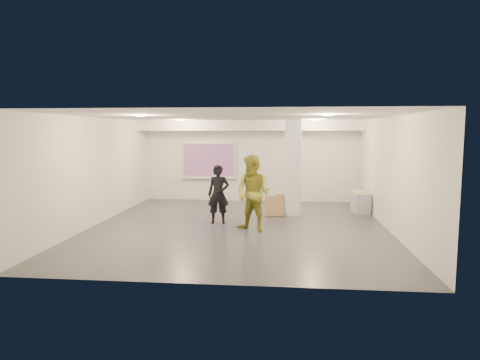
# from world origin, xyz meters

# --- Properties ---
(floor) EXTENTS (8.00, 9.00, 0.01)m
(floor) POSITION_xyz_m (0.00, 0.00, 0.00)
(floor) COLOR #393B40
(floor) RESTS_ON ground
(ceiling) EXTENTS (8.00, 9.00, 0.01)m
(ceiling) POSITION_xyz_m (0.00, 0.00, 3.00)
(ceiling) COLOR white
(ceiling) RESTS_ON floor
(wall_back) EXTENTS (8.00, 0.01, 3.00)m
(wall_back) POSITION_xyz_m (0.00, 4.50, 1.50)
(wall_back) COLOR silver
(wall_back) RESTS_ON floor
(wall_front) EXTENTS (8.00, 0.01, 3.00)m
(wall_front) POSITION_xyz_m (0.00, -4.50, 1.50)
(wall_front) COLOR silver
(wall_front) RESTS_ON floor
(wall_left) EXTENTS (0.01, 9.00, 3.00)m
(wall_left) POSITION_xyz_m (-4.00, 0.00, 1.50)
(wall_left) COLOR silver
(wall_left) RESTS_ON floor
(wall_right) EXTENTS (0.01, 9.00, 3.00)m
(wall_right) POSITION_xyz_m (4.00, 0.00, 1.50)
(wall_right) COLOR silver
(wall_right) RESTS_ON floor
(soffit_band) EXTENTS (8.00, 1.10, 0.36)m
(soffit_band) POSITION_xyz_m (0.00, 3.95, 2.82)
(soffit_band) COLOR silver
(soffit_band) RESTS_ON ceiling
(downlight_nw) EXTENTS (0.22, 0.22, 0.02)m
(downlight_nw) POSITION_xyz_m (-2.20, 2.50, 2.98)
(downlight_nw) COLOR #FFED7E
(downlight_nw) RESTS_ON ceiling
(downlight_ne) EXTENTS (0.22, 0.22, 0.02)m
(downlight_ne) POSITION_xyz_m (2.20, 2.50, 2.98)
(downlight_ne) COLOR #FFED7E
(downlight_ne) RESTS_ON ceiling
(downlight_sw) EXTENTS (0.22, 0.22, 0.02)m
(downlight_sw) POSITION_xyz_m (-2.20, -1.50, 2.98)
(downlight_sw) COLOR #FFED7E
(downlight_sw) RESTS_ON ceiling
(downlight_se) EXTENTS (0.22, 0.22, 0.02)m
(downlight_se) POSITION_xyz_m (2.20, -1.50, 2.98)
(downlight_se) COLOR #FFED7E
(downlight_se) RESTS_ON ceiling
(column) EXTENTS (0.52, 0.52, 3.00)m
(column) POSITION_xyz_m (1.50, 1.80, 1.50)
(column) COLOR white
(column) RESTS_ON floor
(projection_screen) EXTENTS (2.10, 0.13, 1.42)m
(projection_screen) POSITION_xyz_m (-1.60, 4.45, 1.53)
(projection_screen) COLOR silver
(projection_screen) RESTS_ON wall_back
(credenza) EXTENTS (0.47, 1.12, 0.66)m
(credenza) POSITION_xyz_m (3.72, 2.52, 0.33)
(credenza) COLOR #9B9DA0
(credenza) RESTS_ON floor
(papers_stack) EXTENTS (0.28, 0.35, 0.02)m
(papers_stack) POSITION_xyz_m (3.73, 2.55, 0.67)
(papers_stack) COLOR silver
(papers_stack) RESTS_ON credenza
(postit_pad) EXTENTS (0.21, 0.27, 0.03)m
(postit_pad) POSITION_xyz_m (3.70, 2.39, 0.67)
(postit_pad) COLOR yellow
(postit_pad) RESTS_ON credenza
(cardboard_back) EXTENTS (0.60, 0.22, 0.65)m
(cardboard_back) POSITION_xyz_m (1.28, 1.82, 0.32)
(cardboard_back) COLOR #976D49
(cardboard_back) RESTS_ON floor
(cardboard_front) EXTENTS (0.60, 0.32, 0.62)m
(cardboard_front) POSITION_xyz_m (0.95, 1.57, 0.31)
(cardboard_front) COLOR #976D49
(cardboard_front) RESTS_ON floor
(woman) EXTENTS (0.64, 0.45, 1.67)m
(woman) POSITION_xyz_m (-0.61, 0.40, 0.83)
(woman) COLOR black
(woman) RESTS_ON floor
(man) EXTENTS (1.21, 1.12, 2.00)m
(man) POSITION_xyz_m (0.43, -0.50, 1.00)
(man) COLOR #9C982C
(man) RESTS_ON floor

